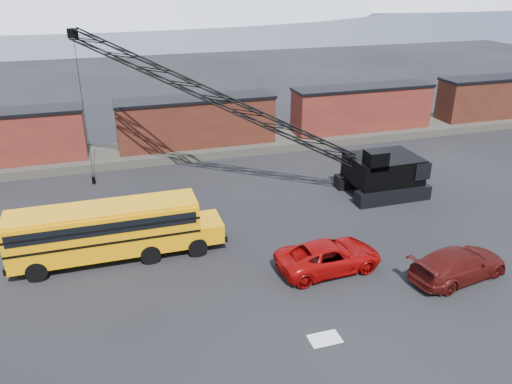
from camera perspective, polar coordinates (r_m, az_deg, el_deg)
ground at (r=25.63m, az=3.07°, el=-11.10°), size 160.00×160.00×0.00m
gravel_berm at (r=44.66m, az=-6.66°, el=5.02°), size 120.00×5.00×0.70m
boxcar_mid at (r=43.94m, az=-6.81°, el=7.99°), size 13.70×3.10×4.17m
boxcar_east_near at (r=49.26m, az=12.03°, el=9.38°), size 13.70×3.10×4.17m
boxcar_east_far at (r=58.60m, az=26.11°, el=9.77°), size 13.70×3.10×4.17m
snow_patch at (r=22.88m, az=7.87°, el=-16.28°), size 1.40×0.90×0.02m
school_bus at (r=28.39m, az=-16.14°, el=-4.14°), size 11.65×2.65×3.19m
red_pickup at (r=27.06m, az=8.34°, el=-7.27°), size 5.86×2.96×1.59m
maroon_suv at (r=28.13m, az=22.15°, el=-7.62°), size 5.92×3.22×1.63m
crawler_crane at (r=34.64m, az=-3.88°, el=10.35°), size 23.06×10.42×11.43m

